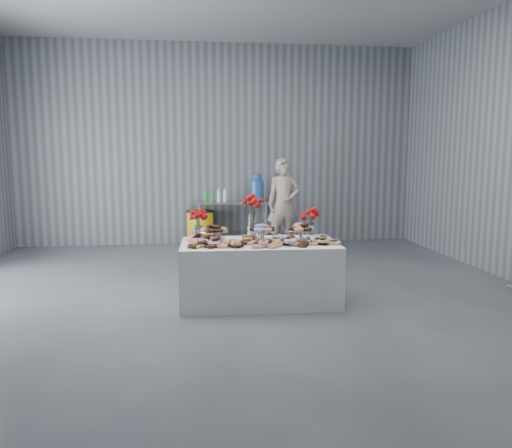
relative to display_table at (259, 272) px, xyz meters
The scene contains 16 objects.
ground 0.53m from the display_table, 134.65° to the right, with size 9.00×9.00×0.00m, color #393C41.
room_walls 2.33m from the display_table, 160.05° to the right, with size 8.04×9.04×4.02m.
display_table is the anchor object (origin of this frame).
prep_table 3.84m from the display_table, 90.52° to the left, with size 1.50×0.60×0.90m.
donut_mounds 0.42m from the display_table, 90.00° to the right, with size 1.80×0.80×0.09m, color #CE854B, non-canonical shape.
cake_stand_left 0.77m from the display_table, 162.78° to the left, with size 0.36×0.36×0.17m.
cake_stand_mid 0.54m from the display_table, 69.60° to the left, with size 0.36×0.36×0.17m.
cake_stand_right 0.77m from the display_table, 13.29° to the left, with size 0.36×0.36×0.17m.
danish_pile 0.88m from the display_table, 13.28° to the right, with size 0.48×0.48×0.11m, color white, non-canonical shape.
bouquet_left 1.04m from the display_table, 159.60° to the left, with size 0.26×0.26×0.42m.
bouquet_right 1.02m from the display_table, 21.23° to the left, with size 0.26×0.26×0.42m.
bouquet_center 0.83m from the display_table, 96.17° to the left, with size 0.26×0.26×0.57m.
water_jug 3.94m from the display_table, 83.09° to the left, with size 0.28×0.28×0.55m.
drink_bottles 3.81m from the display_table, 95.42° to the left, with size 0.54×0.08×0.27m, color #268C33, non-canonical shape.
person 3.55m from the display_table, 74.72° to the left, with size 0.64×0.42×1.75m, color #CC8C93.
trash_barrel 3.89m from the display_table, 99.76° to the left, with size 0.56×0.56×0.72m.
Camera 1 is at (-0.54, -5.69, 1.82)m, focal length 35.00 mm.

